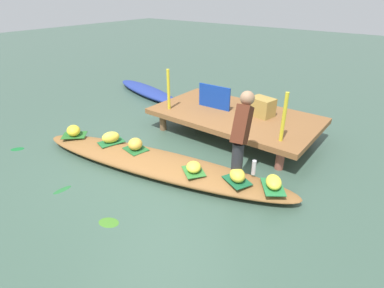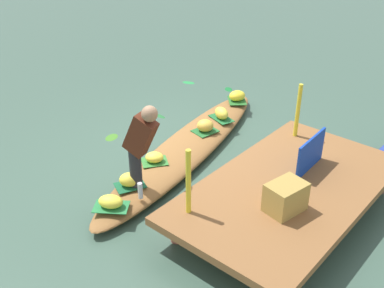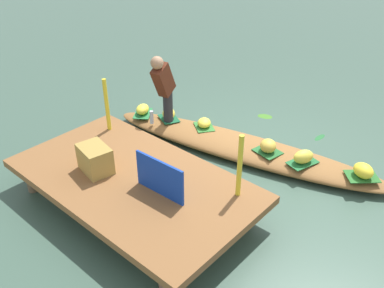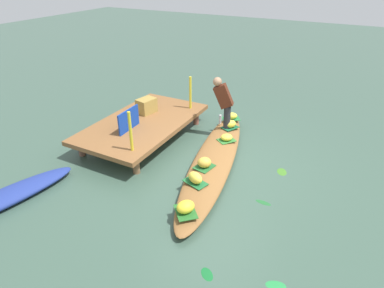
% 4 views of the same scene
% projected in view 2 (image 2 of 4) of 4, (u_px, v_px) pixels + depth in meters
% --- Properties ---
extents(canal_water, '(40.00, 40.00, 0.00)m').
position_uv_depth(canal_water, '(186.00, 154.00, 7.26)').
color(canal_water, '#3B5747').
rests_on(canal_water, ground).
extents(dock_platform, '(3.20, 1.80, 0.44)m').
position_uv_depth(dock_platform, '(288.00, 190.00, 5.77)').
color(dock_platform, brown).
rests_on(dock_platform, ground).
extents(vendor_boat, '(4.63, 1.72, 0.22)m').
position_uv_depth(vendor_boat, '(186.00, 148.00, 7.20)').
color(vendor_boat, brown).
rests_on(vendor_boat, ground).
extents(leaf_mat_0, '(0.52, 0.51, 0.01)m').
position_uv_depth(leaf_mat_0, '(237.00, 100.00, 8.50)').
color(leaf_mat_0, '#276728').
rests_on(leaf_mat_0, vendor_boat).
extents(banana_bunch_0, '(0.38, 0.35, 0.19)m').
position_uv_depth(banana_bunch_0, '(237.00, 96.00, 8.46)').
color(banana_bunch_0, yellow).
rests_on(banana_bunch_0, vendor_boat).
extents(leaf_mat_1, '(0.42, 0.38, 0.01)m').
position_uv_depth(leaf_mat_1, '(205.00, 131.00, 7.46)').
color(leaf_mat_1, '#23622C').
rests_on(leaf_mat_1, vendor_boat).
extents(banana_bunch_1, '(0.35, 0.35, 0.20)m').
position_uv_depth(banana_bunch_1, '(205.00, 126.00, 7.42)').
color(banana_bunch_1, gold).
rests_on(banana_bunch_1, vendor_boat).
extents(leaf_mat_2, '(0.37, 0.49, 0.01)m').
position_uv_depth(leaf_mat_2, '(221.00, 118.00, 7.86)').
color(leaf_mat_2, '#1F6531').
rests_on(leaf_mat_2, vendor_boat).
extents(banana_bunch_2, '(0.31, 0.36, 0.20)m').
position_uv_depth(banana_bunch_2, '(221.00, 113.00, 7.82)').
color(banana_bunch_2, yellow).
rests_on(banana_bunch_2, vendor_boat).
extents(leaf_mat_3, '(0.46, 0.41, 0.01)m').
position_uv_depth(leaf_mat_3, '(130.00, 185.00, 6.13)').
color(leaf_mat_3, '#175A35').
rests_on(leaf_mat_3, vendor_boat).
extents(banana_bunch_3, '(0.34, 0.34, 0.19)m').
position_uv_depth(banana_bunch_3, '(130.00, 180.00, 6.08)').
color(banana_bunch_3, yellow).
rests_on(banana_bunch_3, vendor_boat).
extents(leaf_mat_4, '(0.46, 0.44, 0.01)m').
position_uv_depth(leaf_mat_4, '(155.00, 162.00, 6.65)').
color(leaf_mat_4, '#337A32').
rests_on(leaf_mat_4, vendor_boat).
extents(banana_bunch_4, '(0.33, 0.34, 0.15)m').
position_uv_depth(banana_bunch_4, '(154.00, 157.00, 6.61)').
color(banana_bunch_4, yellow).
rests_on(banana_bunch_4, vendor_boat).
extents(leaf_mat_5, '(0.47, 0.51, 0.01)m').
position_uv_depth(leaf_mat_5, '(111.00, 207.00, 5.72)').
color(leaf_mat_5, '#277A3F').
rests_on(leaf_mat_5, vendor_boat).
extents(banana_bunch_5, '(0.34, 0.37, 0.16)m').
position_uv_depth(banana_bunch_5, '(111.00, 202.00, 5.69)').
color(banana_bunch_5, yellow).
rests_on(banana_bunch_5, vendor_boat).
extents(vendor_person, '(0.27, 0.50, 1.21)m').
position_uv_depth(vendor_person, '(140.00, 142.00, 5.75)').
color(vendor_person, '#28282D').
rests_on(vendor_person, vendor_boat).
extents(water_bottle, '(0.06, 0.06, 0.22)m').
position_uv_depth(water_bottle, '(140.00, 191.00, 5.84)').
color(water_bottle, silver).
rests_on(water_bottle, vendor_boat).
extents(market_banner, '(0.72, 0.06, 0.47)m').
position_uv_depth(market_banner, '(311.00, 154.00, 5.95)').
color(market_banner, '#13389E').
rests_on(market_banner, dock_platform).
extents(railing_post_west, '(0.06, 0.06, 0.81)m').
position_uv_depth(railing_post_west, '(298.00, 111.00, 6.67)').
color(railing_post_west, gold).
rests_on(railing_post_west, dock_platform).
extents(railing_post_east, '(0.06, 0.06, 0.81)m').
position_uv_depth(railing_post_east, '(188.00, 182.00, 5.09)').
color(railing_post_east, gold).
rests_on(railing_post_east, dock_platform).
extents(produce_crate, '(0.49, 0.40, 0.35)m').
position_uv_depth(produce_crate, '(286.00, 197.00, 5.23)').
color(produce_crate, '#A5853E').
rests_on(produce_crate, dock_platform).
extents(drifting_plant_0, '(0.32, 0.27, 0.01)m').
position_uv_depth(drifting_plant_0, '(112.00, 137.00, 7.74)').
color(drifting_plant_0, '#407A24').
rests_on(drifting_plant_0, ground).
extents(drifting_plant_1, '(0.27, 0.27, 0.01)m').
position_uv_depth(drifting_plant_1, '(229.00, 89.00, 9.53)').
color(drifting_plant_1, '#16672C').
rests_on(drifting_plant_1, ground).
extents(drifting_plant_2, '(0.12, 0.28, 0.01)m').
position_uv_depth(drifting_plant_2, '(159.00, 116.00, 8.45)').
color(drifting_plant_2, '#23642F').
rests_on(drifting_plant_2, ground).
extents(drifting_plant_3, '(0.23, 0.30, 0.01)m').
position_uv_depth(drifting_plant_3, '(189.00, 83.00, 9.84)').
color(drifting_plant_3, '#258C41').
rests_on(drifting_plant_3, ground).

